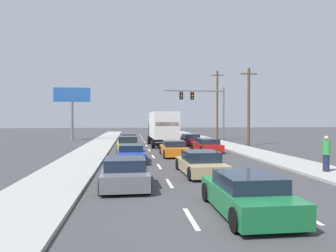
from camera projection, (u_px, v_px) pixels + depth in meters
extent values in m
plane|color=#3D3D3F|center=(162.00, 145.00, 34.45)|extent=(140.00, 140.00, 0.00)
cube|color=#9E9E99|center=(237.00, 148.00, 30.29)|extent=(3.03, 80.00, 0.14)
cube|color=#9E9E99|center=(93.00, 150.00, 28.69)|extent=(3.03, 80.00, 0.14)
cube|color=silver|center=(191.00, 218.00, 9.04)|extent=(0.14, 2.00, 0.01)
cube|color=silver|center=(169.00, 183.00, 14.00)|extent=(0.14, 2.00, 0.01)
cube|color=silver|center=(159.00, 166.00, 18.96)|extent=(0.14, 2.00, 0.01)
cube|color=silver|center=(153.00, 157.00, 23.93)|extent=(0.14, 2.00, 0.01)
cube|color=silver|center=(149.00, 150.00, 28.89)|extent=(0.14, 2.00, 0.01)
cube|color=silver|center=(146.00, 146.00, 33.85)|extent=(0.14, 2.00, 0.01)
cube|color=silver|center=(144.00, 142.00, 38.82)|extent=(0.14, 2.00, 0.01)
cube|color=silver|center=(143.00, 140.00, 43.78)|extent=(0.14, 2.00, 0.01)
cube|color=silver|center=(142.00, 137.00, 48.74)|extent=(0.14, 2.00, 0.01)
cube|color=silver|center=(140.00, 136.00, 53.71)|extent=(0.14, 2.00, 0.01)
cube|color=silver|center=(140.00, 134.00, 58.67)|extent=(0.14, 2.00, 0.01)
cube|color=silver|center=(303.00, 214.00, 9.44)|extent=(0.14, 2.00, 0.01)
cube|color=silver|center=(243.00, 181.00, 14.40)|extent=(0.14, 2.00, 0.01)
cube|color=silver|center=(214.00, 165.00, 19.37)|extent=(0.14, 2.00, 0.01)
cube|color=silver|center=(197.00, 156.00, 24.33)|extent=(0.14, 2.00, 0.01)
cube|color=silver|center=(186.00, 150.00, 29.29)|extent=(0.14, 2.00, 0.01)
cube|color=silver|center=(178.00, 145.00, 34.26)|extent=(0.14, 2.00, 0.01)
cube|color=silver|center=(172.00, 142.00, 39.22)|extent=(0.14, 2.00, 0.01)
cube|color=silver|center=(167.00, 139.00, 44.18)|extent=(0.14, 2.00, 0.01)
cube|color=silver|center=(163.00, 137.00, 49.15)|extent=(0.14, 2.00, 0.01)
cube|color=silver|center=(160.00, 136.00, 54.11)|extent=(0.14, 2.00, 0.01)
cube|color=silver|center=(158.00, 134.00, 59.07)|extent=(0.14, 2.00, 0.01)
cube|color=#B7BABF|center=(129.00, 140.00, 35.39)|extent=(1.71, 4.24, 0.66)
cube|color=#192333|center=(129.00, 136.00, 35.10)|extent=(1.50, 2.04, 0.40)
cylinder|color=black|center=(122.00, 141.00, 36.86)|extent=(0.22, 0.64, 0.64)
cylinder|color=black|center=(136.00, 141.00, 37.04)|extent=(0.22, 0.64, 0.64)
cylinder|color=black|center=(121.00, 143.00, 33.75)|extent=(0.22, 0.64, 0.64)
cylinder|color=black|center=(136.00, 143.00, 33.93)|extent=(0.22, 0.64, 0.64)
cube|color=yellow|center=(128.00, 146.00, 27.45)|extent=(1.92, 4.48, 0.68)
cube|color=#192333|center=(128.00, 139.00, 27.30)|extent=(1.63, 1.98, 0.54)
cylinder|color=black|center=(118.00, 147.00, 28.98)|extent=(0.24, 0.65, 0.64)
cylinder|color=black|center=(136.00, 146.00, 29.22)|extent=(0.24, 0.65, 0.64)
cylinder|color=black|center=(118.00, 150.00, 25.69)|extent=(0.24, 0.65, 0.64)
cylinder|color=black|center=(138.00, 150.00, 25.93)|extent=(0.24, 0.65, 0.64)
cube|color=#1E389E|center=(131.00, 155.00, 21.22)|extent=(1.82, 4.71, 0.57)
cube|color=#192333|center=(131.00, 148.00, 21.22)|extent=(1.57, 2.09, 0.42)
cylinder|color=black|center=(119.00, 154.00, 22.89)|extent=(0.23, 0.64, 0.64)
cylinder|color=black|center=(142.00, 154.00, 23.11)|extent=(0.23, 0.64, 0.64)
cylinder|color=black|center=(118.00, 160.00, 19.34)|extent=(0.23, 0.64, 0.64)
cylinder|color=black|center=(145.00, 160.00, 19.56)|extent=(0.23, 0.64, 0.64)
cube|color=slate|center=(125.00, 176.00, 13.34)|extent=(1.94, 4.07, 0.62)
cube|color=#192333|center=(125.00, 163.00, 13.18)|extent=(1.68, 2.02, 0.47)
cylinder|color=black|center=(106.00, 173.00, 14.68)|extent=(0.23, 0.64, 0.64)
cylinder|color=black|center=(144.00, 173.00, 14.92)|extent=(0.23, 0.64, 0.64)
cylinder|color=black|center=(102.00, 187.00, 11.77)|extent=(0.23, 0.64, 0.64)
cylinder|color=black|center=(148.00, 185.00, 12.01)|extent=(0.23, 0.64, 0.64)
cube|color=white|center=(163.00, 125.00, 32.10)|extent=(2.49, 6.53, 2.60)
cube|color=red|center=(167.00, 124.00, 28.90)|extent=(2.16, 0.07, 0.36)
cube|color=black|center=(159.00, 132.00, 36.28)|extent=(2.33, 1.93, 2.08)
cylinder|color=black|center=(149.00, 140.00, 36.15)|extent=(0.31, 0.96, 0.96)
cylinder|color=black|center=(169.00, 140.00, 36.46)|extent=(0.31, 0.96, 0.96)
cylinder|color=black|center=(153.00, 143.00, 30.70)|extent=(0.31, 0.96, 0.96)
cylinder|color=black|center=(176.00, 143.00, 31.00)|extent=(0.31, 0.96, 0.96)
cube|color=orange|center=(174.00, 150.00, 24.38)|extent=(1.79, 4.28, 0.61)
cube|color=#192333|center=(174.00, 144.00, 24.11)|extent=(1.56, 1.86, 0.45)
cylinder|color=black|center=(161.00, 150.00, 25.86)|extent=(0.22, 0.64, 0.64)
cylinder|color=black|center=(181.00, 150.00, 26.05)|extent=(0.22, 0.64, 0.64)
cylinder|color=black|center=(165.00, 154.00, 22.71)|extent=(0.22, 0.64, 0.64)
cylinder|color=black|center=(188.00, 154.00, 22.89)|extent=(0.22, 0.64, 0.64)
cube|color=tan|center=(201.00, 166.00, 16.29)|extent=(1.99, 4.38, 0.55)
cube|color=#192333|center=(201.00, 156.00, 16.25)|extent=(1.71, 2.08, 0.51)
cylinder|color=black|center=(178.00, 164.00, 17.77)|extent=(0.24, 0.65, 0.64)
cylinder|color=black|center=(209.00, 163.00, 18.02)|extent=(0.24, 0.65, 0.64)
cylinder|color=black|center=(191.00, 174.00, 14.57)|extent=(0.24, 0.65, 0.64)
cylinder|color=black|center=(227.00, 173.00, 14.82)|extent=(0.24, 0.65, 0.64)
cube|color=#196B38|center=(247.00, 198.00, 9.52)|extent=(1.87, 4.15, 0.65)
cube|color=#192333|center=(248.00, 181.00, 9.45)|extent=(1.65, 2.12, 0.43)
cylinder|color=black|center=(207.00, 192.00, 10.93)|extent=(0.22, 0.64, 0.64)
cylinder|color=black|center=(255.00, 191.00, 11.14)|extent=(0.22, 0.64, 0.64)
cylinder|color=black|center=(236.00, 220.00, 7.91)|extent=(0.22, 0.64, 0.64)
cylinder|color=black|center=(302.00, 217.00, 8.12)|extent=(0.22, 0.64, 0.64)
cube|color=maroon|center=(190.00, 141.00, 34.99)|extent=(1.94, 4.62, 0.59)
cube|color=#192333|center=(191.00, 136.00, 34.65)|extent=(1.66, 2.27, 0.48)
cylinder|color=black|center=(180.00, 141.00, 36.58)|extent=(0.24, 0.65, 0.64)
cylinder|color=black|center=(194.00, 141.00, 36.83)|extent=(0.24, 0.65, 0.64)
cylinder|color=black|center=(186.00, 143.00, 33.15)|extent=(0.24, 0.65, 0.64)
cylinder|color=black|center=(201.00, 143.00, 33.40)|extent=(0.24, 0.65, 0.64)
cube|color=red|center=(206.00, 146.00, 27.80)|extent=(1.87, 4.71, 0.58)
cube|color=#192333|center=(207.00, 141.00, 27.47)|extent=(1.63, 2.42, 0.43)
cylinder|color=black|center=(193.00, 146.00, 29.47)|extent=(0.23, 0.64, 0.64)
cylinder|color=black|center=(210.00, 146.00, 29.69)|extent=(0.23, 0.64, 0.64)
cylinder|color=black|center=(202.00, 150.00, 25.91)|extent=(0.23, 0.64, 0.64)
cylinder|color=black|center=(222.00, 150.00, 26.13)|extent=(0.23, 0.64, 0.64)
cylinder|color=#595B56|center=(224.00, 114.00, 41.35)|extent=(0.20, 0.20, 7.02)
cylinder|color=#595B56|center=(194.00, 91.00, 40.82)|extent=(7.85, 0.14, 0.14)
cube|color=black|center=(192.00, 96.00, 40.80)|extent=(0.40, 0.56, 0.95)
sphere|color=red|center=(193.00, 93.00, 40.49)|extent=(0.20, 0.20, 0.20)
sphere|color=orange|center=(193.00, 96.00, 40.50)|extent=(0.20, 0.20, 0.20)
sphere|color=green|center=(193.00, 98.00, 40.50)|extent=(0.20, 0.20, 0.20)
cube|color=black|center=(181.00, 96.00, 40.63)|extent=(0.40, 0.56, 0.95)
sphere|color=red|center=(182.00, 93.00, 40.32)|extent=(0.20, 0.20, 0.20)
sphere|color=orange|center=(182.00, 96.00, 40.33)|extent=(0.20, 0.20, 0.20)
sphere|color=green|center=(182.00, 98.00, 40.33)|extent=(0.20, 0.20, 0.20)
cylinder|color=brown|center=(249.00, 107.00, 33.76)|extent=(0.28, 0.28, 8.27)
cube|color=brown|center=(249.00, 74.00, 33.69)|extent=(1.80, 0.12, 0.12)
cylinder|color=brown|center=(217.00, 105.00, 44.93)|extent=(0.28, 0.28, 9.68)
cube|color=brown|center=(217.00, 75.00, 44.84)|extent=(1.80, 0.12, 0.12)
cylinder|color=slate|center=(72.00, 121.00, 42.10)|extent=(0.36, 0.36, 5.15)
cube|color=#2659A5|center=(72.00, 95.00, 42.02)|extent=(4.77, 0.20, 1.89)
cylinder|color=#1E233F|center=(326.00, 163.00, 16.31)|extent=(0.32, 0.32, 0.86)
cylinder|color=#338C3F|center=(326.00, 148.00, 16.30)|extent=(0.38, 0.38, 0.75)
sphere|color=tan|center=(326.00, 138.00, 16.29)|extent=(0.23, 0.23, 0.23)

